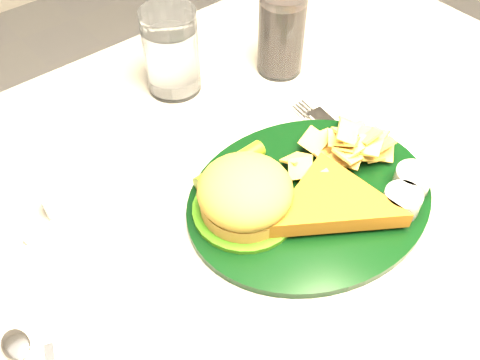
{
  "coord_description": "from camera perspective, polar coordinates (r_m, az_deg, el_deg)",
  "views": [
    {
      "loc": [
        -0.26,
        -0.33,
        1.26
      ],
      "look_at": [
        0.0,
        -0.0,
        0.8
      ],
      "focal_mm": 40.0,
      "sensor_mm": 36.0,
      "label": 1
    }
  ],
  "objects": [
    {
      "name": "fork_napkin",
      "position": [
        0.73,
        12.85,
        2.99
      ],
      "size": [
        0.16,
        0.2,
        0.01
      ],
      "primitive_type": null,
      "rotation": [
        0.0,
        0.0,
        -0.12
      ],
      "color": "white",
      "rests_on": "table"
    },
    {
      "name": "water_glass",
      "position": [
        0.8,
        -7.34,
        13.43
      ],
      "size": [
        0.08,
        0.08,
        0.13
      ],
      "primitive_type": "cylinder",
      "rotation": [
        0.0,
        0.0,
        0.04
      ],
      "color": "white",
      "rests_on": "table"
    },
    {
      "name": "dinner_plate",
      "position": [
        0.65,
        7.73,
        -0.09
      ],
      "size": [
        0.35,
        0.31,
        0.07
      ],
      "primitive_type": null,
      "rotation": [
        0.0,
        0.0,
        -0.15
      ],
      "color": "black",
      "rests_on": "table"
    },
    {
      "name": "wrapped_straw",
      "position": [
        0.69,
        -14.51,
        -1.15
      ],
      "size": [
        0.23,
        0.1,
        0.01
      ],
      "primitive_type": null,
      "rotation": [
        0.0,
        0.0,
        0.11
      ],
      "color": "silver",
      "rests_on": "table"
    },
    {
      "name": "ramekin",
      "position": [
        0.68,
        -18.53,
        -2.22
      ],
      "size": [
        0.05,
        0.05,
        0.03
      ],
      "primitive_type": "cylinder",
      "rotation": [
        0.0,
        0.0,
        0.15
      ],
      "color": "white",
      "rests_on": "table"
    },
    {
      "name": "cola_glass",
      "position": [
        0.83,
        4.43,
        15.36
      ],
      "size": [
        0.08,
        0.08,
        0.13
      ],
      "primitive_type": "cylinder",
      "rotation": [
        0.0,
        0.0,
        -0.21
      ],
      "color": "black",
      "rests_on": "table"
    },
    {
      "name": "table",
      "position": [
        0.98,
        -0.33,
        -16.89
      ],
      "size": [
        1.2,
        0.8,
        0.75
      ],
      "primitive_type": null,
      "color": "#9E9A8F",
      "rests_on": "ground"
    }
  ]
}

